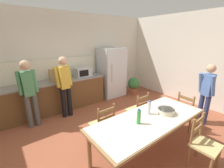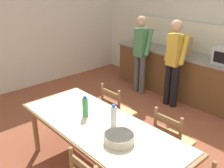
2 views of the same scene
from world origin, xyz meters
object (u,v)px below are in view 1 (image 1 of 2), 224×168
microwave (83,72)px  chair_side_far_left (103,125)px  person_at_counter (65,84)px  refrigerator (112,73)px  person_at_sink (29,91)px  dining_table (149,122)px  bottle_off_centre (149,108)px  chair_side_far_right (138,111)px  serving_bowl (166,111)px  chair_head_end (187,111)px  potted_plant (134,85)px  bottle_near_centre (139,117)px  chair_side_near_right (203,144)px  person_by_table (207,91)px  paper_bag (54,75)px

microwave → chair_side_far_left: size_ratio=0.55×
person_at_counter → refrigerator: bearing=-75.7°
refrigerator → person_at_sink: (-2.81, -0.48, 0.04)m
microwave → dining_table: bearing=-93.0°
bottle_off_centre → chair_side_far_right: size_ratio=0.30×
serving_bowl → person_at_counter: (-1.05, 2.39, 0.13)m
chair_head_end → potted_plant: chair_head_end is taller
microwave → bottle_near_centre: microwave is taller
chair_side_far_left → chair_head_end: bearing=157.9°
bottle_near_centre → person_at_counter: bearing=99.0°
bottle_off_centre → chair_head_end: bottle_off_centre is taller
potted_plant → chair_side_near_right: bearing=-116.0°
person_at_counter → person_by_table: size_ratio=1.09×
potted_plant → person_at_counter: bearing=-178.5°
refrigerator → person_at_counter: size_ratio=1.06×
paper_bag → chair_head_end: size_ratio=0.40×
chair_head_end → potted_plant: size_ratio=1.36×
bottle_near_centre → chair_head_end: (1.71, -0.00, -0.44)m
paper_bag → person_at_sink: bearing=-146.4°
chair_head_end → person_at_counter: bearing=46.4°
refrigerator → serving_bowl: 3.04m
person_at_sink → person_at_counter: size_ratio=0.99×
refrigerator → potted_plant: size_ratio=2.67×
microwave → bottle_off_centre: 2.74m
chair_side_near_right → paper_bag: bearing=108.0°
person_by_table → chair_side_far_left: bearing=-8.7°
microwave → chair_side_far_left: 2.29m
chair_side_far_right → person_at_sink: (-2.02, 1.61, 0.49)m
person_at_counter → chair_side_near_right: bearing=-159.3°
paper_bag → person_at_counter: 0.55m
bottle_near_centre → person_at_sink: bearing=117.5°
serving_bowl → person_by_table: 1.58m
person_at_counter → person_by_table: 3.61m
paper_bag → bottle_off_centre: (0.88, -2.72, -0.22)m
paper_bag → chair_side_far_left: paper_bag is taller
paper_bag → person_at_sink: person_at_sink is taller
person_at_counter → bottle_off_centre: bearing=-160.9°
refrigerator → paper_bag: refrigerator is taller
paper_bag → chair_side_far_left: bearing=-83.0°
serving_bowl → potted_plant: (1.64, 2.46, -0.42)m
serving_bowl → person_at_counter: size_ratio=0.19×
dining_table → person_by_table: 1.99m
chair_head_end → person_at_sink: bearing=55.9°
bottle_near_centre → serving_bowl: bottle_near_centre is taller
paper_bag → person_at_counter: person_at_counter is taller
refrigerator → person_at_counter: (-1.96, -0.50, 0.05)m
paper_bag → chair_side_far_right: paper_bag is taller
bottle_near_centre → bottle_off_centre: same height
chair_head_end → paper_bag: bearing=42.3°
chair_side_far_left → bottle_off_centre: bearing=133.5°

